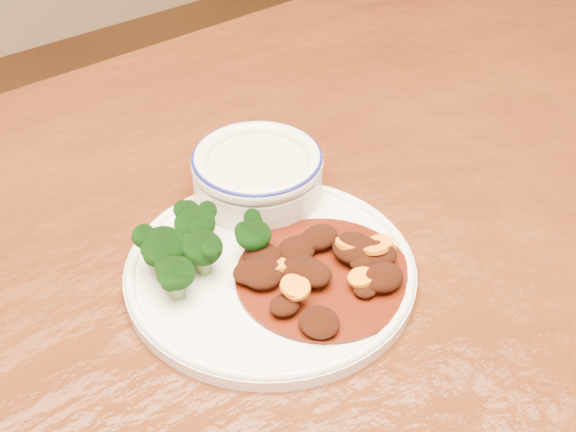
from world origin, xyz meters
TOP-DOWN VIEW (x-y plane):
  - dining_table at (0.00, 0.00)m, footprint 1.52×0.93m
  - dinner_plate at (0.03, 0.03)m, footprint 0.24×0.24m
  - broccoli_florets at (-0.02, 0.06)m, footprint 0.10×0.07m
  - mince_stew at (0.06, -0.01)m, footprint 0.15×0.15m
  - dip_bowl at (0.07, 0.12)m, footprint 0.12×0.12m

SIDE VIEW (x-z plane):
  - dining_table at x=0.00m, z-range 0.30..1.05m
  - dinner_plate at x=0.03m, z-range 0.75..0.77m
  - mince_stew at x=0.06m, z-range 0.76..0.78m
  - dip_bowl at x=0.07m, z-range 0.75..0.81m
  - broccoli_florets at x=-0.02m, z-range 0.76..0.81m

